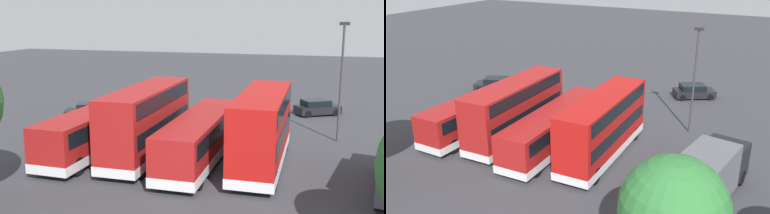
{
  "view_description": "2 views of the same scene",
  "coord_description": "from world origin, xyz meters",
  "views": [
    {
      "loc": [
        -9.06,
        36.44,
        9.03
      ],
      "look_at": [
        1.31,
        2.44,
        1.79
      ],
      "focal_mm": 42.31,
      "sensor_mm": 36.0,
      "label": 1
    },
    {
      "loc": [
        -16.44,
        34.63,
        13.83
      ],
      "look_at": [
        -0.47,
        4.55,
        1.07
      ],
      "focal_mm": 38.71,
      "sensor_mm": 36.0,
      "label": 2
    }
  ],
  "objects": [
    {
      "name": "bus_double_decker_near_end",
      "position": [
        -5.43,
        10.09,
        2.45
      ],
      "size": [
        2.78,
        10.4,
        4.55
      ],
      "color": "#B71411",
      "rests_on": "ground"
    },
    {
      "name": "car_hatchback_silver",
      "position": [
        -8.19,
        -5.78,
        0.7
      ],
      "size": [
        4.34,
        3.58,
        1.43
      ],
      "color": "black",
      "rests_on": "ground"
    },
    {
      "name": "ground_plane",
      "position": [
        0.0,
        0.0,
        0.0
      ],
      "size": [
        140.0,
        140.0,
        0.0
      ],
      "primitive_type": "plane",
      "color": "#38383D"
    },
    {
      "name": "bus_single_deck_second",
      "position": [
        -1.64,
        10.32,
        1.62
      ],
      "size": [
        2.79,
        11.89,
        2.95
      ],
      "color": "#A51919",
      "rests_on": "ground"
    },
    {
      "name": "waste_bin_yellow",
      "position": [
        0.63,
        0.58,
        0.47
      ],
      "size": [
        0.6,
        0.6,
        0.95
      ],
      "primitive_type": "cylinder",
      "color": "yellow",
      "rests_on": "ground"
    },
    {
      "name": "bus_single_deck_fourth",
      "position": [
        5.45,
        10.47,
        1.62
      ],
      "size": [
        2.77,
        11.56,
        2.95
      ],
      "color": "#A51919",
      "rests_on": "ground"
    },
    {
      "name": "bus_double_decker_third",
      "position": [
        1.9,
        10.37,
        2.45
      ],
      "size": [
        2.8,
        10.38,
        4.55
      ],
      "color": "#A51919",
      "rests_on": "ground"
    },
    {
      "name": "car_small_green",
      "position": [
        10.86,
        1.68,
        0.7
      ],
      "size": [
        4.73,
        3.33,
        1.43
      ],
      "color": "black",
      "rests_on": "ground"
    },
    {
      "name": "lamp_post_tall",
      "position": [
        -9.91,
        2.89,
        4.98
      ],
      "size": [
        0.7,
        0.3,
        8.57
      ],
      "color": "#38383D",
      "rests_on": "ground"
    }
  ]
}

